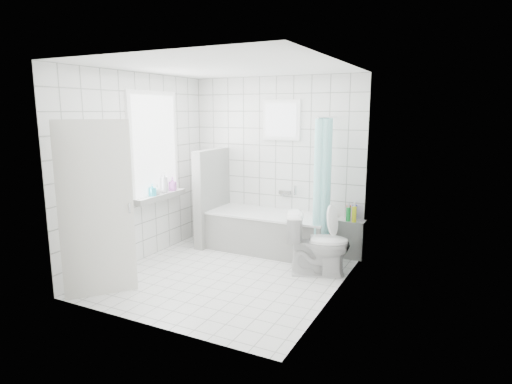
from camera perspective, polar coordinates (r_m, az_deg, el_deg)
The scene contains 19 objects.
ground at distance 5.66m, azimuth -3.78°, elevation -10.91°, with size 3.00×3.00×0.00m, color white.
ceiling at distance 5.28m, azimuth -4.14°, elevation 16.32°, with size 3.00×3.00×0.00m, color white.
wall_back at distance 6.64m, azimuth 2.64°, elevation 3.96°, with size 2.80×0.02×2.60m, color white.
wall_front at distance 4.11m, azimuth -14.59°, elevation -0.63°, with size 2.80×0.02×2.60m, color white.
wall_left at distance 6.14m, azimuth -15.31°, elevation 3.02°, with size 0.02×3.00×2.60m, color white.
wall_right at distance 4.77m, azimuth 10.72°, elevation 1.07°, with size 0.02×3.00×2.60m, color white.
window_left at distance 6.30m, azimuth -13.32°, elevation 6.06°, with size 0.01×0.90×1.40m, color white.
window_back at distance 6.51m, azimuth 3.34°, elevation 9.55°, with size 0.50×0.01×0.50m, color white.
window_sill at distance 6.38m, azimuth -12.72°, elevation -0.59°, with size 0.18×1.02×0.08m, color white.
door at distance 5.09m, azimuth -20.49°, elevation -2.27°, with size 0.04×0.80×2.00m, color silver.
bathtub at distance 6.47m, azimuth 1.83°, elevation -5.34°, with size 1.83×0.77×0.58m.
partition_wall at distance 6.78m, azimuth -5.88°, elevation -0.65°, with size 0.15×0.85×1.50m, color white.
tiled_ledge at distance 6.34m, azimuth 12.48°, elevation -6.09°, with size 0.40×0.24×0.55m, color white.
toilet at distance 5.59m, azimuth 8.28°, elevation -6.82°, with size 0.46×0.80×0.82m, color white.
curtain_rod at distance 5.89m, azimuth 9.52°, elevation 9.78°, with size 0.02×0.02×0.80m, color silver.
shower_curtain at distance 5.85m, azimuth 8.87°, elevation 0.93°, with size 0.14×0.48×1.78m, color #52F1E4, non-canonical shape.
tub_faucet at distance 6.60m, azimuth 3.86°, elevation -0.05°, with size 0.18×0.06×0.06m, color silver.
sill_bottles at distance 6.40m, azimuth -12.30°, elevation 0.98°, with size 0.18×0.57×0.33m.
ledge_bottles at distance 6.22m, azimuth 12.61°, elevation -2.80°, with size 0.18×0.19×0.22m.
Camera 1 is at (2.67, -4.53, 2.09)m, focal length 30.00 mm.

